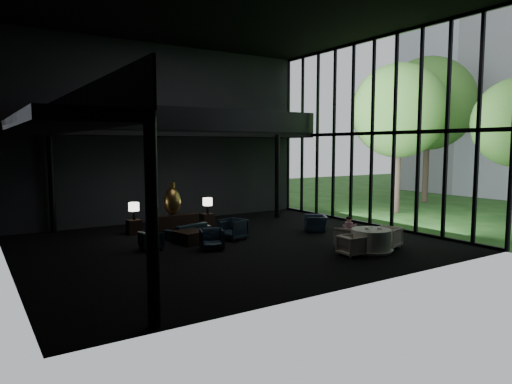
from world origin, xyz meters
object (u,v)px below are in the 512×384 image
sofa (188,229)px  coffee_table (191,237)px  table_lamp_left (134,207)px  lounge_armchair_west (151,241)px  side_table_left (134,227)px  dining_chair_north (348,235)px  lounge_armchair_south (212,238)px  table_lamp_right (208,202)px  lounge_armchair_east (233,227)px  bronze_urn (172,201)px  child (349,225)px  window_armchair (316,222)px  dining_table (371,242)px  side_table_right (207,220)px  dining_chair_east (388,236)px  dining_chair_west (352,245)px  console (174,223)px

sofa → coffee_table: size_ratio=1.63×
table_lamp_left → lounge_armchair_west: (-0.41, -3.04, -0.74)m
side_table_left → dining_chair_north: (5.47, -6.31, 0.11)m
lounge_armchair_south → dining_chair_north: 4.68m
table_lamp_right → lounge_armchair_east: size_ratio=0.72×
bronze_urn → lounge_armchair_east: bearing=-69.3°
side_table_left → child: bearing=-48.4°
window_armchair → child: size_ratio=1.51×
bronze_urn → dining_table: size_ratio=0.92×
table_lamp_left → child: bearing=-48.1°
bronze_urn → sofa: (-0.10, -1.72, -0.89)m
side_table_left → side_table_right: bearing=-0.3°
lounge_armchair_west → table_lamp_left: bearing=-6.7°
lounge_armchair_east → child: bearing=26.5°
dining_chair_east → dining_chair_north: bearing=-145.9°
lounge_armchair_south → dining_chair_east: (5.17, -2.98, 0.01)m
side_table_right → coffee_table: bearing=-126.2°
sofa → dining_chair_north: 6.01m
side_table_right → lounge_armchair_east: lounge_armchair_east is taller
side_table_left → lounge_armchair_west: (-0.41, -3.09, 0.03)m
window_armchair → sofa: bearing=-75.2°
lounge_armchair_east → window_armchair: size_ratio=1.05×
table_lamp_left → window_armchair: bearing=-28.0°
bronze_urn → lounge_armchair_south: size_ratio=1.70×
side_table_right → lounge_armchair_south: (-1.90, -4.14, 0.11)m
lounge_armchair_east → dining_chair_west: bearing=9.0°
bronze_urn → side_table_right: 1.85m
child → dining_chair_north: bearing=43.2°
window_armchair → table_lamp_left: bearing=-84.5°
dining_chair_east → dining_chair_west: 1.85m
coffee_table → lounge_armchair_east: bearing=-10.1°
coffee_table → dining_chair_east: size_ratio=1.24×
table_lamp_right → lounge_armchair_east: bearing=-98.8°
sofa → coffee_table: sofa is taller
table_lamp_right → child: table_lamp_right is taller
coffee_table → dining_chair_west: 5.68m
lounge_armchair_south → dining_chair_east: 5.97m
lounge_armchair_east → dining_chair_west: size_ratio=1.41×
table_lamp_left → dining_table: (5.56, -7.20, -0.73)m
table_lamp_left → dining_table: bearing=-52.3°
side_table_right → table_lamp_right: table_lamp_right is taller
console → sofa: (-0.10, -1.59, -0.00)m
side_table_right → coffee_table: (-2.04, -2.80, -0.06)m
console → side_table_right: (1.60, 0.19, -0.04)m
coffee_table → dining_chair_north: 5.55m
console → side_table_right: bearing=6.8°
coffee_table → window_armchair: bearing=-7.1°
dining_chair_west → bronze_urn: bearing=25.8°
table_lamp_right → lounge_armchair_east: 3.08m
lounge_armchair_west → dining_chair_north: size_ratio=0.80×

